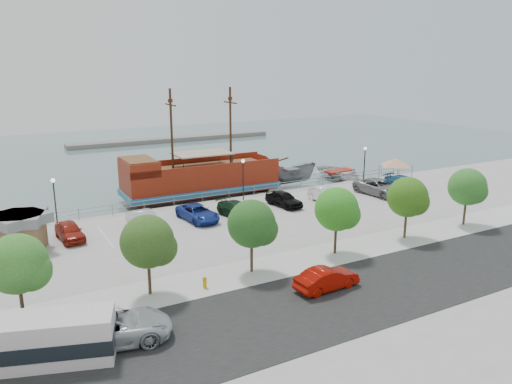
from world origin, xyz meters
TOP-DOWN VIEW (x-y plane):
  - ground at (0.00, 0.00)m, footprint 160.00×160.00m
  - land_slab at (0.00, -21.00)m, footprint 100.00×58.00m
  - street at (0.00, -16.00)m, footprint 100.00×8.00m
  - sidewalk at (0.00, -10.00)m, footprint 100.00×4.00m
  - seawall_railing at (0.00, 7.80)m, footprint 50.00×0.06m
  - far_shore at (10.00, 55.00)m, footprint 40.00×3.00m
  - pirate_ship at (-0.41, 13.12)m, footprint 20.17×5.86m
  - patrol_boat at (9.77, 12.48)m, footprint 6.74×3.36m
  - speedboat at (17.52, 12.90)m, footprint 5.63×7.46m
  - dock_west at (-14.90, 9.20)m, footprint 7.83×2.88m
  - dock_mid at (6.72, 9.20)m, footprint 6.45×2.89m
  - dock_east at (16.37, 9.20)m, footprint 7.69×3.90m
  - shed at (-21.21, 1.60)m, footprint 4.54×4.54m
  - canopy_tent at (18.78, 4.25)m, footprint 4.78×4.78m
  - street_van at (-18.32, -14.35)m, footprint 6.42×3.78m
  - street_sedan at (-5.21, -14.59)m, footprint 4.32×1.73m
  - shuttle_bus at (-21.48, -14.50)m, footprint 6.92×4.23m
  - fire_hydrant at (-11.75, -10.80)m, footprint 0.27×0.27m
  - lamp_post_left at (-18.00, 6.50)m, footprint 0.36×0.36m
  - lamp_post_mid at (0.00, 6.50)m, footprint 0.36×0.36m
  - lamp_post_right at (16.00, 6.50)m, footprint 0.36×0.36m
  - tree_a at (-21.85, -10.07)m, footprint 3.30×3.20m
  - tree_b at (-14.85, -10.07)m, footprint 3.30×3.20m
  - tree_c at (-7.85, -10.07)m, footprint 3.30×3.20m
  - tree_d at (-0.85, -10.07)m, footprint 3.30×3.20m
  - tree_e at (6.15, -10.07)m, footprint 3.30×3.20m
  - tree_f at (13.15, -10.07)m, footprint 3.30×3.20m
  - parked_car_a at (-17.58, 2.60)m, footprint 2.06×4.34m
  - parked_car_b at (-11.62, 2.22)m, footprint 2.21×4.86m
  - parked_car_c at (-6.73, 2.40)m, footprint 2.82×5.22m
  - parked_car_d at (-3.13, 1.61)m, footprint 2.85×5.04m
  - parked_car_e at (2.46, 2.59)m, footprint 2.30×4.58m
  - parked_car_f at (6.81, 1.67)m, footprint 1.88×4.67m
  - parked_car_g at (13.76, 1.38)m, footprint 3.23×6.20m
  - parked_car_h at (18.00, 1.98)m, footprint 2.64×5.15m

SIDE VIEW (x-z plane):
  - ground at x=0.00m, z-range -1.00..-1.00m
  - dock_mid at x=6.72m, z-range -1.00..-0.64m
  - dock_east at x=16.37m, z-range -1.00..-0.58m
  - dock_west at x=-14.90m, z-range -1.00..-0.56m
  - land_slab at x=0.00m, z-range -1.20..0.00m
  - far_shore at x=10.00m, z-range -1.00..-0.20m
  - speedboat at x=17.52m, z-range -1.00..0.46m
  - street at x=0.00m, z-range -0.01..0.03m
  - sidewalk at x=0.00m, z-range -0.01..0.04m
  - patrol_boat at x=9.77m, z-range -1.00..1.50m
  - fire_hydrant at x=-11.75m, z-range 0.03..0.81m
  - seawall_railing at x=0.00m, z-range 0.03..1.03m
  - parked_car_d at x=-3.13m, z-range 0.00..1.38m
  - parked_car_c at x=-6.73m, z-range 0.00..1.39m
  - street_sedan at x=-5.21m, z-range 0.00..1.40m
  - parked_car_h at x=18.00m, z-range 0.00..1.43m
  - parked_car_a at x=-17.58m, z-range 0.00..1.43m
  - parked_car_e at x=2.46m, z-range 0.00..1.50m
  - parked_car_f at x=6.81m, z-range 0.00..1.51m
  - parked_car_b at x=-11.62m, z-range 0.00..1.55m
  - parked_car_g at x=13.76m, z-range 0.00..1.67m
  - street_van at x=-18.32m, z-range 0.00..1.67m
  - shuttle_bus at x=-21.48m, z-range -0.03..2.26m
  - pirate_ship at x=-0.41m, z-range -5.22..7.46m
  - shed at x=-21.21m, z-range 0.10..3.05m
  - lamp_post_left at x=-18.00m, z-range 0.80..5.08m
  - lamp_post_mid at x=0.00m, z-range 0.80..5.08m
  - lamp_post_right at x=16.00m, z-range 0.80..5.08m
  - canopy_tent at x=18.78m, z-range 1.31..4.83m
  - tree_a at x=-21.85m, z-range 0.80..5.80m
  - tree_b at x=-14.85m, z-range 0.80..5.80m
  - tree_c at x=-7.85m, z-range 0.80..5.80m
  - tree_d at x=-0.85m, z-range 0.80..5.80m
  - tree_e at x=6.15m, z-range 0.80..5.80m
  - tree_f at x=13.15m, z-range 0.80..5.80m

